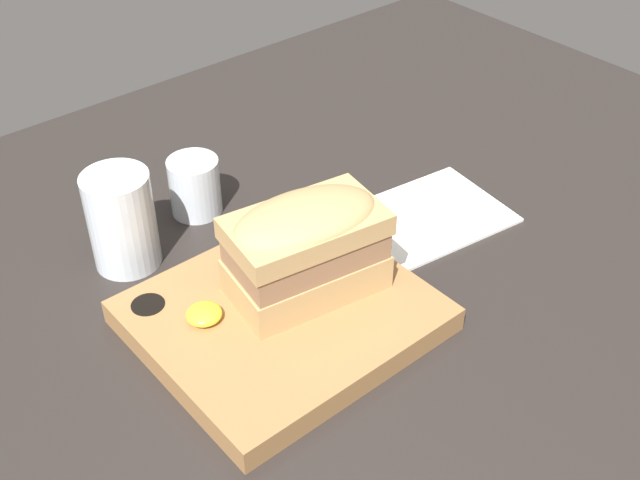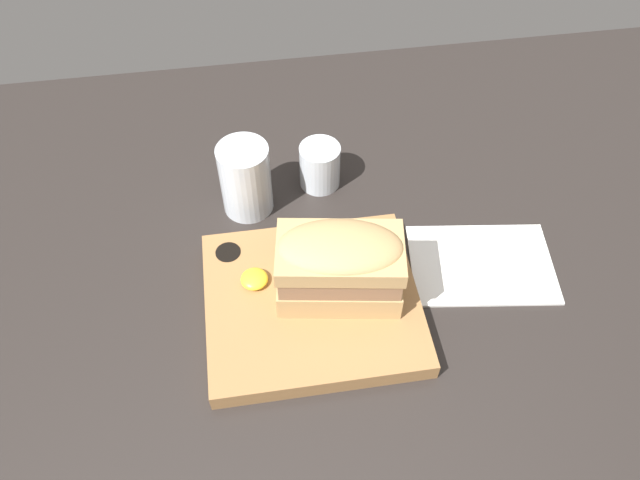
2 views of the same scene
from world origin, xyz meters
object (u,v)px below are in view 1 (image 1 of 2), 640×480
water_glass (123,226)px  wine_glass (195,188)px  sandwich (306,244)px  serving_board (281,315)px  napkin (424,218)px

water_glass → wine_glass: 12.14cm
sandwich → water_glass: size_ratio=1.46×
serving_board → water_glass: bearing=109.2°
water_glass → wine_glass: size_ratio=1.59×
water_glass → wine_glass: bearing=15.9°
sandwich → napkin: (21.27, 3.04, -8.44)cm
water_glass → sandwich: bearing=-61.2°
wine_glass → napkin: (20.38, -19.65, -3.22)cm
water_glass → napkin: 36.22cm
sandwich → water_glass: 22.43cm
serving_board → wine_glass: 23.72cm
wine_glass → napkin: 28.49cm
serving_board → napkin: size_ratio=1.29×
serving_board → water_glass: water_glass is taller
serving_board → napkin: 25.32cm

